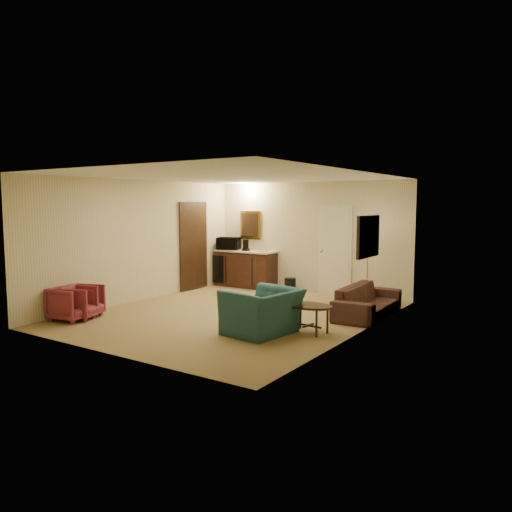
{
  "coord_description": "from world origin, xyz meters",
  "views": [
    {
      "loc": [
        5.5,
        -7.51,
        2.09
      ],
      "look_at": [
        0.16,
        0.5,
        1.08
      ],
      "focal_mm": 35.0,
      "sensor_mm": 36.0,
      "label": 1
    }
  ],
  "objects_px": {
    "waste_bin": "(290,285)",
    "rose_chair_far": "(81,300)",
    "wetbar_cabinet": "(245,269)",
    "microwave": "(229,242)",
    "coffee_maker": "(246,245)",
    "teal_armchair": "(262,304)",
    "rose_chair_near": "(72,302)",
    "coffee_table": "(308,319)",
    "floor_lamp": "(367,263)",
    "sofa": "(368,296)"
  },
  "relations": [
    {
      "from": "rose_chair_near",
      "to": "rose_chair_far",
      "type": "bearing_deg",
      "value": -8.91
    },
    {
      "from": "rose_chair_near",
      "to": "coffee_table",
      "type": "relative_size",
      "value": 0.83
    },
    {
      "from": "coffee_table",
      "to": "floor_lamp",
      "type": "distance_m",
      "value": 2.9
    },
    {
      "from": "wetbar_cabinet",
      "to": "rose_chair_far",
      "type": "xyz_separation_m",
      "value": [
        -0.5,
        -4.54,
        -0.12
      ]
    },
    {
      "from": "sofa",
      "to": "floor_lamp",
      "type": "relative_size",
      "value": 1.14
    },
    {
      "from": "sofa",
      "to": "waste_bin",
      "type": "xyz_separation_m",
      "value": [
        -2.45,
        1.35,
        -0.21
      ]
    },
    {
      "from": "rose_chair_near",
      "to": "floor_lamp",
      "type": "distance_m",
      "value": 5.87
    },
    {
      "from": "waste_bin",
      "to": "coffee_table",
      "type": "bearing_deg",
      "value": -55.7
    },
    {
      "from": "sofa",
      "to": "microwave",
      "type": "distance_m",
      "value": 4.56
    },
    {
      "from": "rose_chair_near",
      "to": "waste_bin",
      "type": "bearing_deg",
      "value": -30.6
    },
    {
      "from": "wetbar_cabinet",
      "to": "waste_bin",
      "type": "bearing_deg",
      "value": -2.97
    },
    {
      "from": "coffee_table",
      "to": "waste_bin",
      "type": "distance_m",
      "value": 3.73
    },
    {
      "from": "microwave",
      "to": "floor_lamp",
      "type": "bearing_deg",
      "value": -21.72
    },
    {
      "from": "sofa",
      "to": "rose_chair_far",
      "type": "height_order",
      "value": "sofa"
    },
    {
      "from": "coffee_table",
      "to": "waste_bin",
      "type": "height_order",
      "value": "coffee_table"
    },
    {
      "from": "wetbar_cabinet",
      "to": "coffee_maker",
      "type": "bearing_deg",
      "value": -37.69
    },
    {
      "from": "floor_lamp",
      "to": "coffee_maker",
      "type": "distance_m",
      "value": 3.32
    },
    {
      "from": "rose_chair_far",
      "to": "rose_chair_near",
      "type": "bearing_deg",
      "value": 159.28
    },
    {
      "from": "teal_armchair",
      "to": "rose_chair_far",
      "type": "xyz_separation_m",
      "value": [
        -3.37,
        -0.92,
        -0.15
      ]
    },
    {
      "from": "waste_bin",
      "to": "rose_chair_far",
      "type": "bearing_deg",
      "value": -112.47
    },
    {
      "from": "wetbar_cabinet",
      "to": "coffee_maker",
      "type": "distance_m",
      "value": 0.6
    },
    {
      "from": "rose_chair_far",
      "to": "microwave",
      "type": "xyz_separation_m",
      "value": [
        0.02,
        4.5,
        0.77
      ]
    },
    {
      "from": "coffee_table",
      "to": "waste_bin",
      "type": "bearing_deg",
      "value": 124.3
    },
    {
      "from": "teal_armchair",
      "to": "microwave",
      "type": "xyz_separation_m",
      "value": [
        -3.35,
        3.58,
        0.62
      ]
    },
    {
      "from": "teal_armchair",
      "to": "rose_chair_near",
      "type": "relative_size",
      "value": 1.65
    },
    {
      "from": "rose_chair_far",
      "to": "microwave",
      "type": "relative_size",
      "value": 1.2
    },
    {
      "from": "floor_lamp",
      "to": "waste_bin",
      "type": "bearing_deg",
      "value": 172.87
    },
    {
      "from": "sofa",
      "to": "coffee_maker",
      "type": "height_order",
      "value": "coffee_maker"
    },
    {
      "from": "microwave",
      "to": "coffee_maker",
      "type": "xyz_separation_m",
      "value": [
        0.53,
        0.0,
        -0.05
      ]
    },
    {
      "from": "rose_chair_far",
      "to": "waste_bin",
      "type": "xyz_separation_m",
      "value": [
        1.85,
        4.47,
        -0.17
      ]
    },
    {
      "from": "coffee_maker",
      "to": "rose_chair_far",
      "type": "bearing_deg",
      "value": -79.52
    },
    {
      "from": "waste_bin",
      "to": "microwave",
      "type": "relative_size",
      "value": 0.6
    },
    {
      "from": "wetbar_cabinet",
      "to": "rose_chair_far",
      "type": "relative_size",
      "value": 2.44
    },
    {
      "from": "rose_chair_far",
      "to": "microwave",
      "type": "distance_m",
      "value": 4.57
    },
    {
      "from": "microwave",
      "to": "coffee_table",
      "type": "bearing_deg",
      "value": -55.87
    },
    {
      "from": "waste_bin",
      "to": "microwave",
      "type": "bearing_deg",
      "value": 179.11
    },
    {
      "from": "coffee_table",
      "to": "wetbar_cabinet",
      "type": "bearing_deg",
      "value": 137.62
    },
    {
      "from": "wetbar_cabinet",
      "to": "rose_chair_near",
      "type": "height_order",
      "value": "wetbar_cabinet"
    },
    {
      "from": "sofa",
      "to": "floor_lamp",
      "type": "xyz_separation_m",
      "value": [
        -0.45,
        1.1,
        0.48
      ]
    },
    {
      "from": "sofa",
      "to": "rose_chair_far",
      "type": "distance_m",
      "value": 5.31
    },
    {
      "from": "teal_armchair",
      "to": "sofa",
      "type": "bearing_deg",
      "value": 164.09
    },
    {
      "from": "coffee_table",
      "to": "coffee_maker",
      "type": "distance_m",
      "value": 4.68
    },
    {
      "from": "wetbar_cabinet",
      "to": "coffee_maker",
      "type": "xyz_separation_m",
      "value": [
        0.05,
        -0.04,
        0.6
      ]
    },
    {
      "from": "sofa",
      "to": "teal_armchair",
      "type": "relative_size",
      "value": 1.75
    },
    {
      "from": "wetbar_cabinet",
      "to": "sofa",
      "type": "distance_m",
      "value": 4.06
    },
    {
      "from": "floor_lamp",
      "to": "waste_bin",
      "type": "distance_m",
      "value": 2.13
    },
    {
      "from": "floor_lamp",
      "to": "microwave",
      "type": "height_order",
      "value": "floor_lamp"
    },
    {
      "from": "waste_bin",
      "to": "rose_chair_near",
      "type": "bearing_deg",
      "value": -111.7
    },
    {
      "from": "rose_chair_far",
      "to": "coffee_table",
      "type": "bearing_deg",
      "value": -91.26
    },
    {
      "from": "rose_chair_far",
      "to": "floor_lamp",
      "type": "distance_m",
      "value": 5.74
    }
  ]
}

